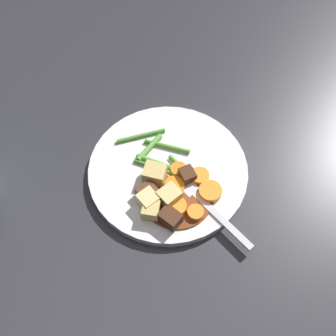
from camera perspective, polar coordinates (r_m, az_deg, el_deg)
ground_plane at (r=0.64m, az=0.00°, el=-0.66°), size 3.00×3.00×0.00m
dinner_plate at (r=0.64m, az=0.00°, el=-0.33°), size 0.25×0.25×0.01m
stew_sauce at (r=0.60m, az=1.27°, el=-3.91°), size 0.11×0.11×0.00m
carrot_slice_0 at (r=0.62m, az=1.49°, el=-0.19°), size 0.03×0.03×0.01m
carrot_slice_1 at (r=0.61m, az=0.94°, el=-2.49°), size 0.03×0.03×0.01m
carrot_slice_2 at (r=0.59m, az=3.91°, el=-6.33°), size 0.03×0.03×0.01m
carrot_slice_3 at (r=0.59m, az=1.14°, el=-5.55°), size 0.04×0.04×0.01m
carrot_slice_4 at (r=0.62m, az=4.52°, el=-1.16°), size 0.04×0.04×0.01m
carrot_slice_5 at (r=0.61m, az=5.99°, el=-3.33°), size 0.04×0.04×0.01m
potato_chunk_0 at (r=0.59m, az=-2.83°, el=-4.56°), size 0.04×0.04×0.02m
potato_chunk_1 at (r=0.58m, az=-2.42°, el=-5.97°), size 0.03×0.03×0.02m
potato_chunk_2 at (r=0.59m, az=0.04°, el=-4.03°), size 0.04×0.04×0.03m
potato_chunk_3 at (r=0.61m, az=-1.89°, el=-0.83°), size 0.04×0.04×0.03m
meat_chunk_0 at (r=0.61m, az=2.75°, el=-1.01°), size 0.03×0.03×0.02m
meat_chunk_1 at (r=0.60m, az=-2.96°, el=-3.42°), size 0.04×0.04×0.02m
meat_chunk_2 at (r=0.58m, az=0.05°, el=-7.10°), size 0.04×0.04×0.02m
green_bean_0 at (r=0.63m, az=-1.91°, el=0.11°), size 0.03×0.07×0.01m
green_bean_1 at (r=0.63m, az=-1.88°, el=0.82°), size 0.03×0.06×0.01m
green_bean_2 at (r=0.65m, az=-2.64°, el=2.92°), size 0.05×0.04×0.01m
green_bean_3 at (r=0.63m, az=1.79°, el=0.22°), size 0.04×0.04×0.01m
green_bean_4 at (r=0.65m, az=-0.19°, el=3.07°), size 0.03×0.07×0.01m
green_bean_5 at (r=0.63m, az=-2.31°, el=0.86°), size 0.03×0.05×0.01m
green_bean_6 at (r=0.66m, az=-3.85°, el=4.58°), size 0.03×0.08×0.01m
fork at (r=0.60m, az=5.21°, el=-4.96°), size 0.15×0.12×0.00m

